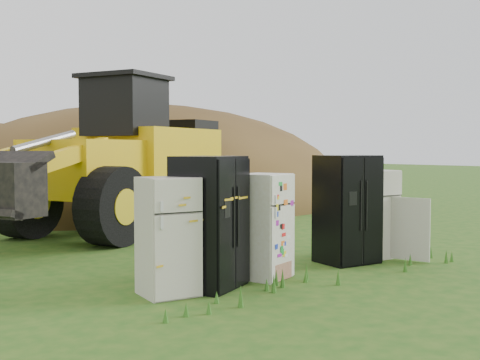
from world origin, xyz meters
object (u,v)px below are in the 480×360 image
object	(u,v)px
fridge_open_door	(373,214)
wheel_loader	(100,154)
fridge_sticker	(263,226)
fridge_black_right	(347,209)
fridge_leftmost	(168,236)
fridge_black_side	(209,222)

from	to	relation	value
fridge_open_door	wheel_loader	size ratio (longest dim) A/B	0.21
fridge_sticker	fridge_black_right	size ratio (longest dim) A/B	0.86
fridge_sticker	wheel_loader	size ratio (longest dim) A/B	0.21
fridge_sticker	fridge_open_door	bearing A→B (deg)	-16.27
fridge_sticker	fridge_black_right	world-z (taller)	fridge_black_right
fridge_black_right	fridge_open_door	world-z (taller)	fridge_black_right
fridge_leftmost	fridge_black_side	world-z (taller)	fridge_black_side
fridge_black_right	wheel_loader	world-z (taller)	wheel_loader
fridge_sticker	fridge_open_door	distance (m)	2.83
fridge_leftmost	fridge_sticker	world-z (taller)	same
fridge_black_side	fridge_black_right	distance (m)	3.10
fridge_black_side	fridge_open_door	bearing A→B (deg)	-23.97
fridge_leftmost	fridge_open_door	bearing A→B (deg)	9.28
fridge_sticker	fridge_leftmost	bearing A→B (deg)	162.50
fridge_black_side	fridge_black_right	xyz separation A→B (m)	(3.10, 0.02, -0.00)
fridge_black_right	fridge_open_door	size ratio (longest dim) A/B	1.17
fridge_black_side	fridge_black_right	size ratio (longest dim) A/B	1.00
fridge_leftmost	fridge_black_right	bearing A→B (deg)	8.89
fridge_black_side	fridge_leftmost	bearing A→B (deg)	154.57
fridge_black_side	fridge_open_door	distance (m)	3.90
fridge_sticker	fridge_open_door	size ratio (longest dim) A/B	1.00
fridge_leftmost	fridge_open_door	size ratio (longest dim) A/B	1.00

